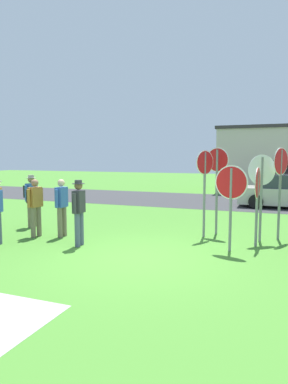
{
  "coord_description": "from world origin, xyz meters",
  "views": [
    {
      "loc": [
        2.98,
        -7.29,
        2.35
      ],
      "look_at": [
        -0.71,
        2.21,
        1.3
      ],
      "focal_mm": 32.53,
      "sensor_mm": 36.0,
      "label": 1
    }
  ],
  "objects": [
    {
      "name": "person_holding_notes",
      "position": [
        -3.62,
        0.91,
        0.98
      ],
      "size": [
        0.4,
        0.56,
        1.69
      ],
      "color": "#7A6B56",
      "rests_on": "ground"
    },
    {
      "name": "stop_sign_far_back",
      "position": [
        2.55,
        2.69,
        1.65
      ],
      "size": [
        0.69,
        0.5,
        2.4
      ],
      "color": "slate",
      "rests_on": "ground"
    },
    {
      "name": "stop_sign_rear_left",
      "position": [
        1.26,
        3.14,
        1.77
      ],
      "size": [
        0.69,
        0.24,
        2.61
      ],
      "color": "slate",
      "rests_on": "ground"
    },
    {
      "name": "person_in_dark_shirt",
      "position": [
        -4.64,
        2.0,
        1.01
      ],
      "size": [
        0.41,
        0.57,
        1.74
      ],
      "color": "#7A6B56",
      "rests_on": "ground"
    },
    {
      "name": "person_on_left",
      "position": [
        -2.88,
        1.18,
        0.95
      ],
      "size": [
        0.22,
        0.57,
        1.69
      ],
      "color": "#7A6B56",
      "rests_on": "ground"
    },
    {
      "name": "street_asphalt",
      "position": [
        0.0,
        11.0,
        0.0
      ],
      "size": [
        60.0,
        6.4,
        0.01
      ],
      "primitive_type": "cube",
      "color": "#38383A",
      "rests_on": "ground"
    },
    {
      "name": "stop_sign_leaning_right",
      "position": [
        3.02,
        3.09,
        1.78
      ],
      "size": [
        0.37,
        0.7,
        2.6
      ],
      "color": "slate",
      "rests_on": "ground"
    },
    {
      "name": "parked_car_on_street",
      "position": [
        3.32,
        9.9,
        0.69
      ],
      "size": [
        4.31,
        2.03,
        1.51
      ],
      "color": "#B7B2A3",
      "rests_on": "ground"
    },
    {
      "name": "building_background",
      "position": [
        2.95,
        17.4,
        2.14
      ],
      "size": [
        7.68,
        4.89,
        4.27
      ],
      "color": "beige",
      "rests_on": "ground"
    },
    {
      "name": "stop_sign_low_front",
      "position": [
        1.9,
        1.34,
        1.46
      ],
      "size": [
        0.81,
        0.23,
        2.13
      ],
      "color": "slate",
      "rests_on": "ground"
    },
    {
      "name": "person_near_signs",
      "position": [
        -1.86,
        0.46,
        0.98
      ],
      "size": [
        0.31,
        0.57,
        1.74
      ],
      "color": "#4C5670",
      "rests_on": "ground"
    },
    {
      "name": "stop_sign_nearest",
      "position": [
        2.48,
        2.08,
        1.42
      ],
      "size": [
        0.09,
        0.83,
        2.08
      ],
      "color": "slate",
      "rests_on": "ground"
    },
    {
      "name": "stop_sign_center_cluster",
      "position": [
        0.99,
        2.67,
        1.71
      ],
      "size": [
        0.36,
        0.62,
        2.52
      ],
      "color": "slate",
      "rests_on": "ground"
    },
    {
      "name": "ground_plane",
      "position": [
        0.0,
        0.0,
        0.0
      ],
      "size": [
        80.0,
        80.0,
        0.0
      ],
      "primitive_type": "plane",
      "color": "#47842D"
    }
  ]
}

